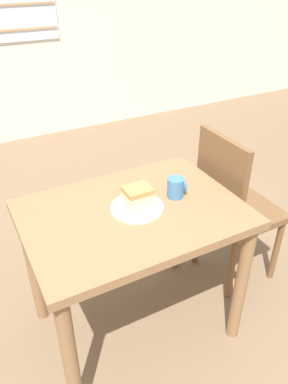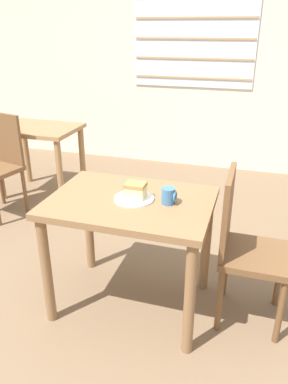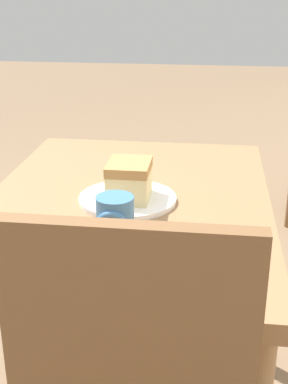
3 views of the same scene
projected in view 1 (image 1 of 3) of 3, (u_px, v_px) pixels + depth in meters
ground_plane at (154, 370)px, 1.78m from camera, size 14.00×14.00×0.00m
dining_table_near at (133, 233)px, 1.67m from camera, size 0.94×0.68×0.74m
chair_near_window at (233, 205)px, 2.06m from camera, size 0.39×0.39×0.93m
plate at (137, 207)px, 1.62m from camera, size 0.23×0.23×0.01m
cake_slice at (138, 197)px, 1.60m from camera, size 0.11×0.10×0.09m
coffee_mug at (176, 187)px, 1.68m from camera, size 0.08×0.08×0.09m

